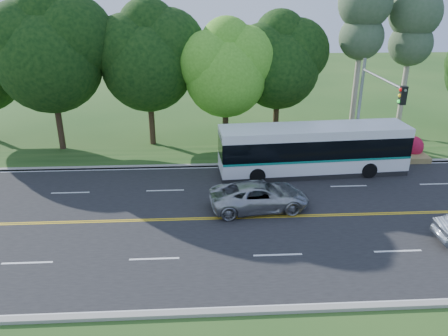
{
  "coord_description": "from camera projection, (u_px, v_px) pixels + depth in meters",
  "views": [
    {
      "loc": [
        -3.82,
        -19.87,
        11.12
      ],
      "look_at": [
        -2.61,
        2.0,
        2.0
      ],
      "focal_mm": 35.0,
      "sensor_mm": 36.0,
      "label": 1
    }
  ],
  "objects": [
    {
      "name": "bougainvillea_hedge",
      "position": [
        359.0,
        148.0,
        30.39
      ],
      "size": [
        9.5,
        2.25,
        1.5
      ],
      "color": "maroon",
      "rests_on": "ground"
    },
    {
      "name": "traffic_signal",
      "position": [
        371.0,
        102.0,
        26.3
      ],
      "size": [
        0.42,
        6.1,
        7.0
      ],
      "color": "gray",
      "rests_on": "ground"
    },
    {
      "name": "grass_verge",
      "position": [
        255.0,
        155.0,
        31.06
      ],
      "size": [
        60.0,
        4.0,
        0.1
      ],
      "primitive_type": "cube",
      "color": "#214918",
      "rests_on": "ground"
    },
    {
      "name": "ground",
      "position": [
        276.0,
        217.0,
        22.79
      ],
      "size": [
        120.0,
        120.0,
        0.0
      ],
      "primitive_type": "plane",
      "color": "#214918",
      "rests_on": "ground"
    },
    {
      "name": "lane_markings",
      "position": [
        274.0,
        217.0,
        22.77
      ],
      "size": [
        57.6,
        13.82,
        0.0
      ],
      "color": "gold",
      "rests_on": "road"
    },
    {
      "name": "tree_row",
      "position": [
        181.0,
        53.0,
        31.12
      ],
      "size": [
        44.7,
        9.1,
        13.84
      ],
      "color": "black",
      "rests_on": "ground"
    },
    {
      "name": "suv",
      "position": [
        259.0,
        196.0,
        23.35
      ],
      "size": [
        5.52,
        2.98,
        1.47
      ],
      "primitive_type": "imported",
      "rotation": [
        0.0,
        0.0,
        1.67
      ],
      "color": "#AAADAF",
      "rests_on": "road"
    },
    {
      "name": "transit_bus",
      "position": [
        313.0,
        150.0,
        27.57
      ],
      "size": [
        11.98,
        3.33,
        3.1
      ],
      "rotation": [
        0.0,
        0.0,
        0.07
      ],
      "color": "white",
      "rests_on": "road"
    },
    {
      "name": "road",
      "position": [
        276.0,
        217.0,
        22.78
      ],
      "size": [
        60.0,
        14.0,
        0.02
      ],
      "primitive_type": "cube",
      "color": "black",
      "rests_on": "ground"
    },
    {
      "name": "curb_south",
      "position": [
        308.0,
        309.0,
        16.17
      ],
      "size": [
        60.0,
        0.3,
        0.15
      ],
      "primitive_type": "cube",
      "color": "#9B978C",
      "rests_on": "ground"
    },
    {
      "name": "curb_north",
      "position": [
        258.0,
        164.0,
        29.35
      ],
      "size": [
        60.0,
        0.3,
        0.15
      ],
      "primitive_type": "cube",
      "color": "#9B978C",
      "rests_on": "ground"
    }
  ]
}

